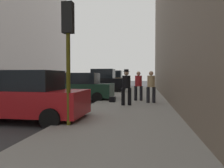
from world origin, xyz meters
TOP-DOWN VIEW (x-y plane):
  - sidewalk at (6.00, 0.00)m, footprint 4.00×40.00m
  - parked_red_hatchback at (2.65, -1.94)m, footprint 4.25×2.15m
  - parked_dark_green_sedan at (2.65, 4.47)m, footprint 4.24×2.14m
  - parked_black_suv at (2.65, 11.33)m, footprint 4.65×2.16m
  - parked_bronze_suv at (2.65, 17.91)m, footprint 4.62×2.09m
  - fire_hydrant at (4.45, 5.61)m, footprint 0.42×0.22m
  - traffic_light at (4.50, -2.85)m, footprint 0.32×0.32m
  - pedestrian_in_red_jacket at (6.35, 3.86)m, footprint 0.52×0.45m
  - pedestrian_with_fedora at (5.82, 1.72)m, footprint 0.53×0.47m
  - pedestrian_in_tan_coat at (7.05, 2.92)m, footprint 0.53×0.48m
  - duffel_bag at (4.93, 3.02)m, footprint 0.32×0.44m

SIDE VIEW (x-z plane):
  - sidewalk at x=6.00m, z-range 0.00..0.15m
  - duffel_bag at x=4.93m, z-range 0.15..0.43m
  - fire_hydrant at x=4.45m, z-range 0.15..0.85m
  - parked_red_hatchback at x=2.65m, z-range -0.05..1.74m
  - parked_dark_green_sedan at x=2.65m, z-range -0.05..1.74m
  - parked_black_suv at x=2.65m, z-range -0.09..2.16m
  - parked_bronze_suv at x=2.65m, z-range -0.09..2.16m
  - pedestrian_in_red_jacket at x=6.35m, z-range 0.25..1.96m
  - pedestrian_in_tan_coat at x=7.05m, z-range 0.25..1.96m
  - pedestrian_with_fedora at x=5.82m, z-range 0.25..2.02m
  - traffic_light at x=4.50m, z-range 0.96..4.56m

